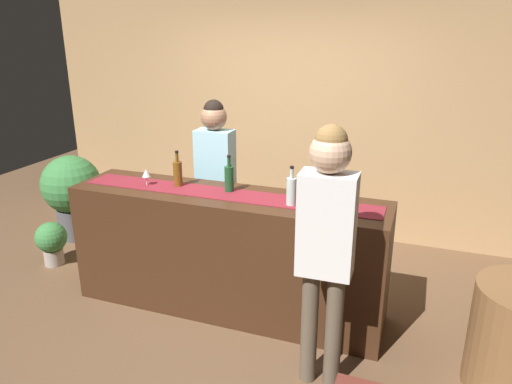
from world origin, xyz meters
TOP-DOWN VIEW (x-y plane):
  - ground_plane at (0.00, 0.00)m, footprint 10.00×10.00m
  - back_wall at (0.00, 1.90)m, footprint 6.00×0.12m
  - bar_counter at (0.00, 0.00)m, footprint 2.58×0.60m
  - counter_runner_cloth at (0.00, 0.00)m, footprint 2.45×0.28m
  - wine_bottle_amber at (-0.45, 0.06)m, footprint 0.07×0.07m
  - wine_bottle_clear at (0.55, -0.06)m, footprint 0.07×0.07m
  - wine_bottle_green at (-0.00, 0.07)m, footprint 0.07×0.07m
  - wine_glass_near_customer at (0.75, -0.12)m, footprint 0.07×0.07m
  - wine_glass_mid_counter at (-0.71, -0.03)m, footprint 0.07×0.07m
  - bartender at (-0.36, 0.58)m, footprint 0.34×0.23m
  - customer_sipping at (0.94, -0.63)m, footprint 0.34×0.25m
  - potted_plant_tall at (-2.20, 0.76)m, footprint 0.65×0.65m
  - potted_plant_small at (-1.96, 0.11)m, footprint 0.31×0.31m

SIDE VIEW (x-z plane):
  - ground_plane at x=0.00m, z-range 0.00..0.00m
  - potted_plant_small at x=-1.96m, z-range 0.04..0.48m
  - bar_counter at x=0.00m, z-range 0.00..1.02m
  - potted_plant_tall at x=-2.20m, z-range 0.07..1.02m
  - counter_runner_cloth at x=0.00m, z-range 1.02..1.03m
  - bartender at x=-0.36m, z-range 0.19..1.86m
  - customer_sipping at x=0.94m, z-range 0.22..1.97m
  - wine_glass_near_customer at x=0.75m, z-range 1.05..1.20m
  - wine_glass_mid_counter at x=-0.71m, z-range 1.05..1.20m
  - wine_bottle_amber at x=-0.45m, z-range 0.98..1.28m
  - wine_bottle_clear at x=0.55m, z-range 0.98..1.28m
  - wine_bottle_green at x=0.00m, z-range 0.98..1.28m
  - back_wall at x=0.00m, z-range 0.00..2.90m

